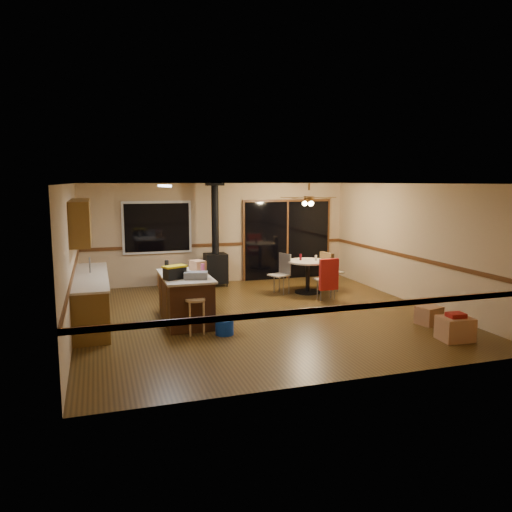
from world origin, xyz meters
name	(u,v)px	position (x,y,z in m)	size (l,w,h in m)	color
floor	(261,315)	(0.00, 0.00, 0.00)	(7.00, 7.00, 0.00)	#4A3314
ceiling	(261,184)	(0.00, 0.00, 2.60)	(7.00, 7.00, 0.00)	silver
wall_back	(219,233)	(0.00, 3.50, 1.30)	(7.00, 7.00, 0.00)	tan
wall_front	(345,286)	(0.00, -3.50, 1.30)	(7.00, 7.00, 0.00)	tan
wall_left	(71,259)	(-3.50, 0.00, 1.30)	(7.00, 7.00, 0.00)	tan
wall_right	(414,244)	(3.50, 0.00, 1.30)	(7.00, 7.00, 0.00)	tan
chair_rail	(261,266)	(0.00, 0.00, 1.00)	(7.00, 7.00, 0.08)	#522E14
window	(157,227)	(-1.60, 3.45, 1.50)	(1.72, 0.10, 1.32)	black
sliding_door	(287,240)	(1.90, 3.45, 1.05)	(2.52, 0.10, 2.10)	black
lower_cabinets	(91,300)	(-3.20, 0.50, 0.43)	(0.60, 3.00, 0.86)	brown
countertop	(90,276)	(-3.20, 0.50, 0.88)	(0.64, 3.04, 0.04)	beige
upper_cabinets	(81,221)	(-3.33, 0.70, 1.90)	(0.35, 2.00, 0.80)	brown
kitchen_island	(185,298)	(-1.50, 0.00, 0.45)	(0.88, 1.68, 0.90)	#3A1D0E
wood_stove	(216,257)	(-0.20, 3.05, 0.73)	(0.55, 0.50, 2.52)	black
ceiling_fan	(309,200)	(1.71, 1.58, 2.21)	(0.24, 0.24, 0.55)	brown
fluorescent_strip	(164,186)	(-1.80, 0.30, 2.56)	(0.10, 1.20, 0.04)	white
toolbox_grey	(196,275)	(-1.38, -0.44, 0.97)	(0.42, 0.23, 0.13)	slate
toolbox_black	(175,273)	(-1.74, -0.33, 1.01)	(0.38, 0.20, 0.21)	black
toolbox_yellow_lid	(175,266)	(-1.74, -0.33, 1.13)	(0.42, 0.22, 0.03)	gold
box_on_island	(198,266)	(-1.18, 0.38, 1.00)	(0.22, 0.31, 0.20)	#A67049
bottle_dark	(167,267)	(-1.81, 0.15, 1.04)	(0.08, 0.08, 0.27)	black
bottle_pink	(203,269)	(-1.18, -0.10, 1.01)	(0.07, 0.07, 0.21)	#D84C8C
bottle_white	(167,268)	(-1.80, 0.30, 1.00)	(0.06, 0.06, 0.19)	white
bar_stool	(196,316)	(-1.47, -0.82, 0.31)	(0.34, 0.34, 0.63)	tan
blue_bucket	(224,327)	(-1.00, -1.02, 0.13)	(0.32, 0.32, 0.27)	#0D39C1
dining_table	(308,271)	(1.71, 1.58, 0.53)	(0.98, 0.98, 0.78)	black
glass_red	(301,257)	(1.56, 1.68, 0.86)	(0.06, 0.06, 0.15)	#590C14
glass_cream	(316,258)	(1.89, 1.53, 0.85)	(0.06, 0.06, 0.13)	beige
chair_left	(282,269)	(1.11, 1.72, 0.59)	(0.52, 0.52, 0.51)	tan
chair_near	(328,274)	(1.82, 0.70, 0.60)	(0.44, 0.47, 0.70)	tan
chair_right	(328,267)	(2.23, 1.60, 0.60)	(0.54, 0.51, 0.70)	tan
box_under_window	(171,279)	(-1.33, 3.10, 0.22)	(0.55, 0.44, 0.44)	#A67049
box_corner_a	(455,329)	(2.61, -2.51, 0.20)	(0.52, 0.44, 0.40)	#A67049
box_corner_b	(429,315)	(2.80, -1.56, 0.17)	(0.42, 0.36, 0.34)	#A67049
box_small_red	(456,315)	(2.61, -2.51, 0.43)	(0.28, 0.23, 0.07)	maroon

